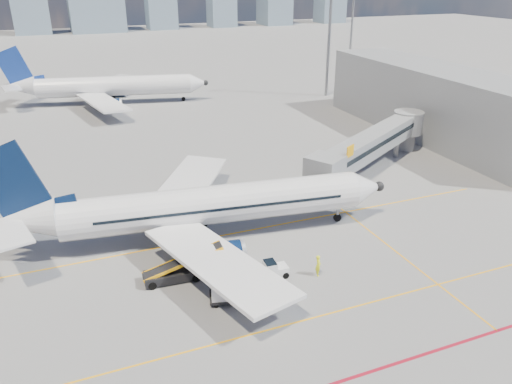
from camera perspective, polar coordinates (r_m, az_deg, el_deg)
ground at (r=40.49m, az=-1.11°, el=-10.25°), size 420.00×420.00×0.00m
apron_markings at (r=37.36m, az=0.23°, el=-13.56°), size 90.00×35.12×0.01m
jet_bridge at (r=62.74m, az=13.64°, el=5.63°), size 23.55×15.78×6.30m
terminal_block at (r=79.25m, az=19.89°, el=9.60°), size 10.00×42.00×10.00m
floodlight_mast_ne at (r=100.09m, az=8.45°, el=18.46°), size 3.20×0.61×25.45m
floodlight_mast_far at (r=143.89m, az=11.05°, el=19.90°), size 3.20×0.61×25.45m
distant_skyline at (r=221.62m, az=-22.99°, el=19.39°), size 248.12×15.89×27.30m
main_aircraft at (r=45.38m, az=-6.61°, el=-1.71°), size 36.19×31.45×10.74m
second_aircraft at (r=97.86m, az=-16.77°, el=11.45°), size 36.72×31.64×10.90m
baggage_tug at (r=40.74m, az=1.96°, el=-8.82°), size 2.21×1.40×1.49m
cargo_dolly at (r=37.89m, az=-2.23°, el=-10.69°), size 4.42×2.83×2.24m
belt_loader at (r=40.89m, az=-9.28°, el=-9.07°), size 6.58×2.06×2.66m
ramp_worker at (r=41.15m, az=7.12°, el=-8.31°), size 0.63×0.77×1.83m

